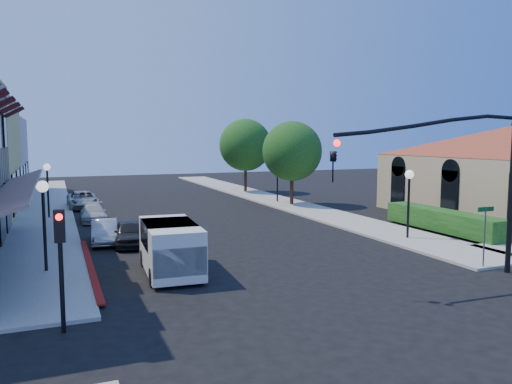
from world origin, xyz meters
name	(u,v)px	position (x,y,z in m)	size (l,w,h in m)	color
ground	(351,312)	(0.00, 0.00, 0.00)	(120.00, 120.00, 0.00)	black
sidewalk_left	(46,208)	(-8.75, 27.00, 0.06)	(3.50, 50.00, 0.12)	#99968B
sidewalk_right	(266,198)	(8.75, 27.00, 0.06)	(3.50, 50.00, 0.12)	#99968B
curb_red_strip	(90,269)	(-6.90, 8.00, 0.00)	(0.25, 10.00, 0.06)	maroon
hedge	(442,232)	(11.70, 9.00, 0.00)	(1.40, 8.00, 1.10)	#164513
street_tree_a	(292,151)	(8.80, 22.00, 4.19)	(4.56, 4.56, 6.48)	black
street_tree_b	(245,145)	(8.80, 32.00, 4.54)	(4.94, 4.94, 7.02)	black
signal_mast_arm	(469,168)	(5.86, 1.50, 4.09)	(8.01, 0.39, 6.00)	black
secondary_signal	(60,248)	(-8.00, 1.41, 2.32)	(0.28, 0.42, 3.32)	black
street_name_sign	(485,227)	(7.50, 2.20, 1.70)	(0.80, 0.06, 2.50)	#595B5E
lamppost_left_near	(43,203)	(-8.50, 8.00, 2.74)	(0.44, 0.44, 3.57)	black
lamppost_left_far	(47,177)	(-8.50, 22.00, 2.74)	(0.44, 0.44, 3.57)	black
lamppost_right_near	(409,187)	(8.50, 8.00, 2.74)	(0.44, 0.44, 3.57)	black
lamppost_right_far	(277,169)	(8.50, 24.00, 2.74)	(0.44, 0.44, 3.57)	black
white_van	(171,245)	(-4.08, 6.18, 1.13)	(2.17, 4.50, 1.95)	silver
parked_car_a	(130,233)	(-4.80, 12.00, 0.61)	(1.44, 3.59, 1.22)	black
parked_car_b	(104,232)	(-5.89, 13.00, 0.57)	(1.22, 3.49, 1.15)	#AAACAF
parked_car_c	(93,213)	(-5.91, 20.00, 0.53)	(1.49, 3.66, 1.06)	#B9B8B6
parked_car_d	(83,200)	(-6.20, 26.59, 0.63)	(2.08, 4.51, 1.25)	#9D9FA2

